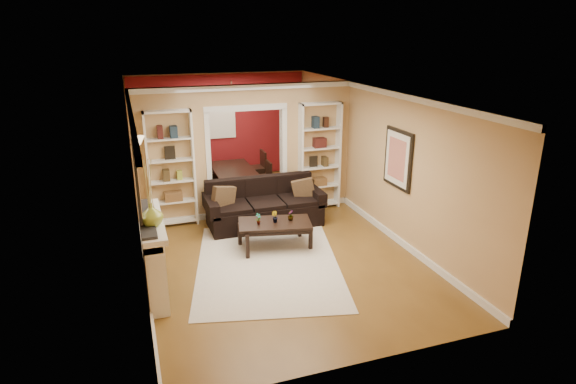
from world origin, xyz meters
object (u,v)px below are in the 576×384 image
object	(u,v)px
sofa	(264,203)
bookshelf_right	(319,157)
coffee_table	(275,235)
bookshelf_left	(171,169)
fireplace	(155,255)
dining_table	(235,180)

from	to	relation	value
sofa	bookshelf_right	bearing A→B (deg)	22.54
coffee_table	bookshelf_right	xyz separation A→B (m)	(1.52, 1.66, 0.91)
sofa	bookshelf_left	xyz separation A→B (m)	(-1.70, 0.58, 0.70)
bookshelf_left	fireplace	size ratio (longest dim) A/B	1.35
bookshelf_right	bookshelf_left	bearing A→B (deg)	180.00
dining_table	bookshelf_left	bearing A→B (deg)	135.05
coffee_table	fireplace	bearing A→B (deg)	-145.56
coffee_table	fireplace	distance (m)	2.31
bookshelf_left	dining_table	distance (m)	2.41
bookshelf_right	dining_table	world-z (taller)	bookshelf_right
sofa	bookshelf_left	distance (m)	1.93
coffee_table	dining_table	size ratio (longest dim) A/B	0.76
bookshelf_right	fireplace	bearing A→B (deg)	-145.20
fireplace	dining_table	size ratio (longest dim) A/B	1.01
fireplace	dining_table	xyz separation A→B (m)	(2.13, 4.13, -0.28)
bookshelf_right	fireplace	distance (m)	4.47
sofa	fireplace	bearing A→B (deg)	-138.99
fireplace	dining_table	bearing A→B (deg)	62.66
bookshelf_right	dining_table	size ratio (longest dim) A/B	1.36
sofa	bookshelf_left	bearing A→B (deg)	161.19
fireplace	sofa	bearing A→B (deg)	41.01
dining_table	sofa	bearing A→B (deg)	-177.13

